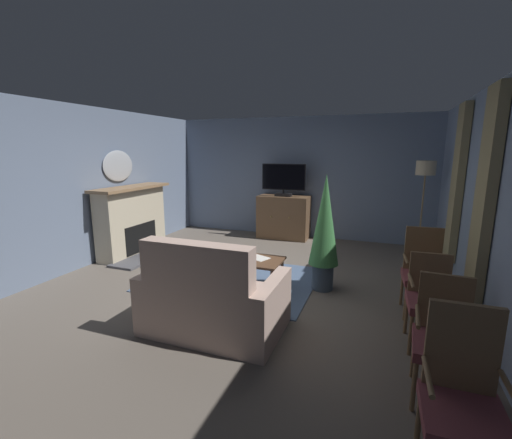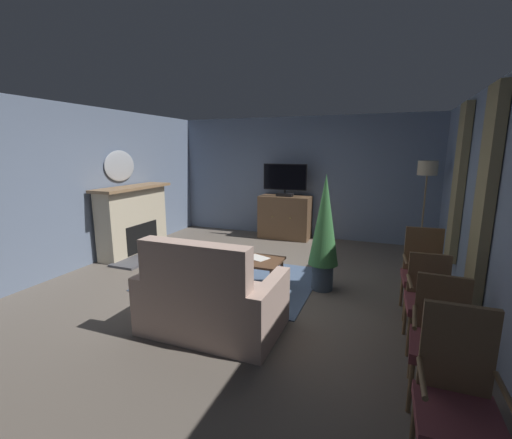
# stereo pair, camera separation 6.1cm
# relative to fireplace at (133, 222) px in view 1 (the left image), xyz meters

# --- Properties ---
(ground_plane) EXTENTS (6.27, 6.94, 0.04)m
(ground_plane) POSITION_rel_fireplace_xyz_m (2.56, -0.75, -0.63)
(ground_plane) COLOR #665B51
(wall_back) EXTENTS (6.27, 0.10, 2.65)m
(wall_back) POSITION_rel_fireplace_xyz_m (2.56, 2.47, 0.72)
(wall_back) COLOR slate
(wall_back) RESTS_ON ground_plane
(wall_left) EXTENTS (0.10, 6.94, 2.65)m
(wall_left) POSITION_rel_fireplace_xyz_m (-0.33, -0.75, 0.72)
(wall_left) COLOR slate
(wall_left) RESTS_ON ground_plane
(wall_right_with_window) EXTENTS (0.10, 6.94, 2.65)m
(wall_right_with_window) POSITION_rel_fireplace_xyz_m (5.45, -0.75, 0.72)
(wall_right_with_window) COLOR slate
(wall_right_with_window) RESTS_ON ground_plane
(curtain_panel_near) EXTENTS (0.10, 0.44, 2.22)m
(curtain_panel_near) POSITION_rel_fireplace_xyz_m (5.34, -1.00, 0.85)
(curtain_panel_near) COLOR #8E7F56
(curtain_panel_far) EXTENTS (0.10, 0.44, 2.22)m
(curtain_panel_far) POSITION_rel_fireplace_xyz_m (5.34, 0.50, 0.85)
(curtain_panel_far) COLOR #8E7F56
(rug_central) EXTENTS (2.41, 1.89, 0.01)m
(rug_central) POSITION_rel_fireplace_xyz_m (2.32, -0.59, -0.60)
(rug_central) COLOR slate
(rug_central) RESTS_ON ground_plane
(fireplace) EXTENTS (0.84, 1.70, 1.28)m
(fireplace) POSITION_rel_fireplace_xyz_m (0.00, 0.00, 0.00)
(fireplace) COLOR #4C4C51
(fireplace) RESTS_ON ground_plane
(wall_mirror_oval) EXTENTS (0.06, 0.75, 0.57)m
(wall_mirror_oval) POSITION_rel_fireplace_xyz_m (-0.25, 0.00, 1.04)
(wall_mirror_oval) COLOR #B2B7BF
(tv_cabinet) EXTENTS (1.11, 0.57, 0.94)m
(tv_cabinet) POSITION_rel_fireplace_xyz_m (2.32, 2.12, -0.16)
(tv_cabinet) COLOR #4A3523
(tv_cabinet) RESTS_ON ground_plane
(television) EXTENTS (0.96, 0.20, 0.70)m
(television) POSITION_rel_fireplace_xyz_m (2.32, 2.07, 0.71)
(television) COLOR black
(television) RESTS_ON tv_cabinet
(coffee_table) EXTENTS (0.94, 0.58, 0.44)m
(coffee_table) POSITION_rel_fireplace_xyz_m (2.66, -0.83, -0.21)
(coffee_table) COLOR brown
(coffee_table) RESTS_ON ground_plane
(tv_remote) EXTENTS (0.17, 0.13, 0.02)m
(tv_remote) POSITION_rel_fireplace_xyz_m (2.59, -0.72, -0.15)
(tv_remote) COLOR black
(tv_remote) RESTS_ON coffee_table
(folded_newspaper) EXTENTS (0.36, 0.32, 0.01)m
(folded_newspaper) POSITION_rel_fireplace_xyz_m (2.77, -0.76, -0.16)
(folded_newspaper) COLOR silver
(folded_newspaper) RESTS_ON coffee_table
(sofa_floral) EXTENTS (1.46, 0.93, 1.07)m
(sofa_floral) POSITION_rel_fireplace_xyz_m (2.72, -2.04, -0.26)
(sofa_floral) COLOR #BC9E8E
(sofa_floral) RESTS_ON ground_plane
(side_chair_beside_plant) EXTENTS (0.45, 0.47, 1.05)m
(side_chair_beside_plant) POSITION_rel_fireplace_xyz_m (4.87, -3.03, -0.07)
(side_chair_beside_plant) COLOR brown
(side_chair_beside_plant) RESTS_ON ground_plane
(side_chair_mid_row) EXTENTS (0.46, 0.51, 0.96)m
(side_chair_mid_row) POSITION_rel_fireplace_xyz_m (4.88, -2.28, -0.09)
(side_chair_mid_row) COLOR brown
(side_chair_mid_row) RESTS_ON ground_plane
(side_chair_nearest_door) EXTENTS (0.45, 0.49, 0.91)m
(side_chair_nearest_door) POSITION_rel_fireplace_xyz_m (4.87, -1.50, -0.11)
(side_chair_nearest_door) COLOR brown
(side_chair_nearest_door) RESTS_ON ground_plane
(side_chair_far_end) EXTENTS (0.49, 0.50, 1.02)m
(side_chair_far_end) POSITION_rel_fireplace_xyz_m (4.87, -0.76, -0.07)
(side_chair_far_end) COLOR brown
(side_chair_far_end) RESTS_ON ground_plane
(potted_plant_on_hearth_side) EXTENTS (0.41, 0.41, 1.63)m
(potted_plant_on_hearth_side) POSITION_rel_fireplace_xyz_m (3.64, -0.47, 0.29)
(potted_plant_on_hearth_side) COLOR #3D4C5B
(potted_plant_on_hearth_side) RESTS_ON ground_plane
(cat) EXTENTS (0.44, 0.68, 0.23)m
(cat) POSITION_rel_fireplace_xyz_m (1.18, -0.36, -0.49)
(cat) COLOR tan
(cat) RESTS_ON ground_plane
(floor_lamp) EXTENTS (0.33, 0.33, 1.75)m
(floor_lamp) POSITION_rel_fireplace_xyz_m (5.04, 1.71, 0.82)
(floor_lamp) COLOR #4C4233
(floor_lamp) RESTS_ON ground_plane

